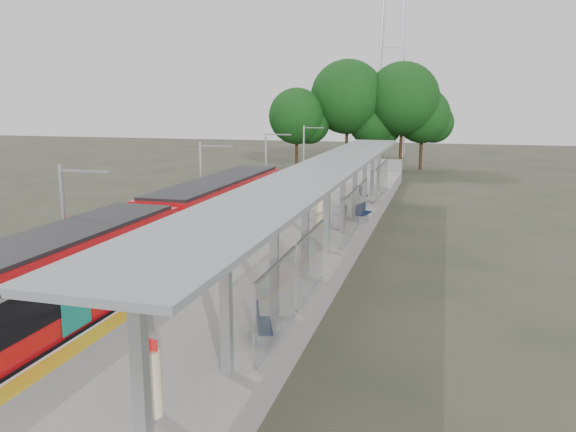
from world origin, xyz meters
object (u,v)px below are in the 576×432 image
(info_pillar_far, at_px, (319,213))
(bench_far, at_px, (362,193))
(train, at_px, (153,239))
(bench_mid, at_px, (362,212))
(info_pillar_near, at_px, (152,383))
(bench_near, at_px, (262,323))
(litter_bin, at_px, (344,212))

(info_pillar_far, bearing_deg, bench_far, 99.59)
(train, distance_m, bench_far, 18.52)
(bench_mid, distance_m, info_pillar_near, 21.29)
(train, relative_size, bench_mid, 17.99)
(bench_near, xyz_separation_m, bench_far, (-0.54, 23.48, 0.05))
(bench_mid, relative_size, info_pillar_far, 0.92)
(info_pillar_near, bearing_deg, bench_near, 89.63)
(info_pillar_near, bearing_deg, bench_mid, 98.48)
(info_pillar_near, bearing_deg, bench_far, 101.39)
(bench_near, bearing_deg, info_pillar_far, 74.86)
(bench_mid, bearing_deg, bench_far, 111.03)
(bench_mid, height_order, litter_bin, bench_mid)
(bench_far, bearing_deg, litter_bin, -107.01)
(bench_far, bearing_deg, bench_near, -104.29)
(info_pillar_far, bearing_deg, train, -102.61)
(bench_near, distance_m, litter_bin, 17.23)
(bench_far, distance_m, info_pillar_far, 8.60)
(train, relative_size, bench_far, 17.92)
(info_pillar_far, height_order, litter_bin, info_pillar_far)
(bench_mid, xyz_separation_m, litter_bin, (-1.13, 0.37, -0.13))
(info_pillar_near, relative_size, info_pillar_far, 1.05)
(bench_near, height_order, litter_bin, bench_near)
(info_pillar_far, bearing_deg, litter_bin, 84.42)
(train, distance_m, info_pillar_near, 11.87)
(bench_mid, height_order, info_pillar_near, info_pillar_near)
(train, height_order, litter_bin, train)
(bench_mid, distance_m, bench_far, 6.71)
(bench_far, distance_m, litter_bin, 6.27)
(info_pillar_near, xyz_separation_m, litter_bin, (0.29, 21.62, -0.36))
(info_pillar_near, xyz_separation_m, info_pillar_far, (-0.64, 19.35, -0.04))
(bench_mid, bearing_deg, info_pillar_near, -81.16)
(bench_near, relative_size, bench_mid, 0.90)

